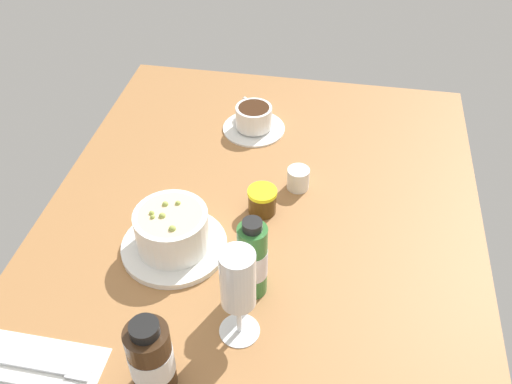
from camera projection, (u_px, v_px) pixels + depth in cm
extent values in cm
cube|color=#9E6B3D|center=(258.00, 231.00, 107.16)|extent=(110.00, 84.00, 3.00)
cylinder|color=white|center=(174.00, 246.00, 101.44)|extent=(19.11, 19.11, 1.20)
cylinder|color=white|center=(172.00, 230.00, 98.58)|extent=(13.04, 13.04, 7.39)
cylinder|color=beige|center=(170.00, 218.00, 96.65)|extent=(11.22, 11.22, 1.60)
sphere|color=#97A44B|center=(152.00, 213.00, 96.19)|extent=(0.90, 0.90, 0.90)
sphere|color=#97A44B|center=(178.00, 203.00, 98.04)|extent=(0.96, 0.96, 0.96)
sphere|color=#97A44B|center=(165.00, 204.00, 97.86)|extent=(1.07, 1.07, 1.07)
sphere|color=#97A44B|center=(153.00, 217.00, 95.46)|extent=(0.83, 0.83, 0.83)
sphere|color=#97A44B|center=(172.00, 229.00, 93.38)|extent=(1.23, 1.23, 1.23)
sphere|color=#97A44B|center=(162.00, 216.00, 95.68)|extent=(1.15, 1.15, 1.15)
cube|color=white|center=(33.00, 374.00, 82.89)|extent=(12.89, 20.02, 0.30)
cube|color=silver|center=(29.00, 365.00, 83.64)|extent=(1.36, 14.01, 0.50)
cube|color=silver|center=(79.00, 373.00, 82.62)|extent=(2.24, 3.62, 0.40)
cube|color=silver|center=(20.00, 382.00, 81.58)|extent=(1.15, 13.01, 0.50)
cylinder|color=white|center=(254.00, 128.00, 129.22)|extent=(14.29, 14.29, 0.90)
cylinder|color=white|center=(254.00, 117.00, 127.23)|extent=(8.26, 8.26, 5.05)
cylinder|color=#3B2112|center=(254.00, 109.00, 125.88)|extent=(7.02, 7.02, 1.00)
torus|color=white|center=(246.00, 104.00, 130.62)|extent=(3.48, 2.57, 3.60)
cylinder|color=white|center=(298.00, 179.00, 112.89)|extent=(4.51, 4.51, 4.57)
cone|color=white|center=(289.00, 174.00, 111.25)|extent=(2.43, 2.68, 2.30)
cylinder|color=white|center=(240.00, 330.00, 88.58)|extent=(6.48, 6.48, 0.40)
cylinder|color=white|center=(239.00, 316.00, 86.03)|extent=(0.80, 0.80, 7.25)
cylinder|color=white|center=(238.00, 279.00, 80.20)|extent=(5.31, 5.31, 10.25)
cylinder|color=#E7EFB8|center=(238.00, 286.00, 81.22)|extent=(4.35, 4.35, 6.15)
cylinder|color=#492E0F|center=(261.00, 202.00, 107.73)|extent=(5.40, 5.40, 4.49)
cylinder|color=yellow|center=(261.00, 192.00, 105.97)|extent=(5.67, 5.67, 0.80)
cylinder|color=#382314|center=(151.00, 359.00, 77.96)|extent=(6.25, 6.25, 12.53)
cylinder|color=silver|center=(151.00, 360.00, 78.13)|extent=(6.38, 6.38, 4.76)
cylinder|color=black|center=(144.00, 329.00, 73.22)|extent=(4.06, 4.06, 1.68)
cylinder|color=#337233|center=(252.00, 261.00, 90.17)|extent=(4.86, 4.86, 14.40)
cylinder|color=silver|center=(252.00, 262.00, 90.37)|extent=(4.96, 4.96, 5.47)
cylinder|color=black|center=(252.00, 226.00, 84.86)|extent=(3.16, 3.16, 1.53)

